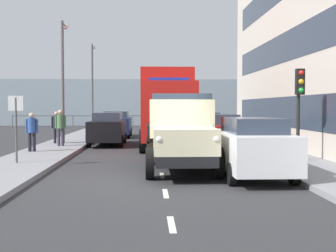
{
  "coord_description": "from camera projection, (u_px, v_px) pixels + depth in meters",
  "views": [
    {
      "loc": [
        0.39,
        12.03,
        2.04
      ],
      "look_at": [
        -0.62,
        -11.2,
        1.02
      ],
      "focal_mm": 47.57,
      "sensor_mm": 36.0,
      "label": 1
    }
  ],
  "objects": [
    {
      "name": "pedestrian_by_lamp",
      "position": [
        57.0,
        125.0,
        22.86
      ],
      "size": [
        0.53,
        0.34,
        1.64
      ],
      "color": "black",
      "rests_on": "sidewalk_right"
    },
    {
      "name": "sidewalk_left",
      "position": [
        242.0,
        142.0,
        24.43
      ],
      "size": [
        2.44,
        42.8,
        0.15
      ],
      "primitive_type": "cube",
      "color": "gray",
      "rests_on": "ground_plane"
    },
    {
      "name": "pedestrian_couple_a",
      "position": [
        32.0,
        129.0,
        18.68
      ],
      "size": [
        0.53,
        0.34,
        1.63
      ],
      "color": "black",
      "rests_on": "sidewalk_right"
    },
    {
      "name": "car_red_kerbside_1",
      "position": [
        218.0,
        133.0,
        19.01
      ],
      "size": [
        1.83,
        4.22,
        1.72
      ],
      "color": "#B21E1E",
      "rests_on": "ground_plane"
    },
    {
      "name": "car_navy_oppositeside_1",
      "position": [
        116.0,
        124.0,
        29.66
      ],
      "size": [
        1.97,
        4.42,
        1.72
      ],
      "color": "navy",
      "rests_on": "ground_plane"
    },
    {
      "name": "sidewalk_right",
      "position": [
        69.0,
        143.0,
        24.02
      ],
      "size": [
        2.44,
        42.8,
        0.15
      ],
      "primitive_type": "cube",
      "color": "gray",
      "rests_on": "ground_plane"
    },
    {
      "name": "lorry_cargo_red",
      "position": [
        166.0,
        106.0,
        22.27
      ],
      "size": [
        2.58,
        8.2,
        3.87
      ],
      "color": "red",
      "rests_on": "ground_plane"
    },
    {
      "name": "traffic_light_near",
      "position": [
        299.0,
        94.0,
        15.46
      ],
      "size": [
        0.28,
        0.41,
        3.2
      ],
      "color": "black",
      "rests_on": "sidewalk_left"
    },
    {
      "name": "pedestrian_near_railing",
      "position": [
        61.0,
        125.0,
        21.35
      ],
      "size": [
        0.53,
        0.34,
        1.74
      ],
      "color": "#383342",
      "rests_on": "sidewalk_right"
    },
    {
      "name": "sea_horizon",
      "position": [
        152.0,
        102.0,
        48.48
      ],
      "size": [
        80.0,
        0.8,
        5.0
      ],
      "primitive_type": "cube",
      "color": "#84939E",
      "rests_on": "ground_plane"
    },
    {
      "name": "lamp_post_far",
      "position": [
        92.0,
        80.0,
        33.8
      ],
      "size": [
        0.32,
        1.14,
        6.63
      ],
      "color": "#59595B",
      "rests_on": "sidewalk_right"
    },
    {
      "name": "street_sign",
      "position": [
        16.0,
        117.0,
        14.91
      ],
      "size": [
        0.5,
        0.07,
        2.25
      ],
      "color": "#4C4C4C",
      "rests_on": "sidewalk_right"
    },
    {
      "name": "lamp_post_promenade",
      "position": [
        63.0,
        70.0,
        23.29
      ],
      "size": [
        0.32,
        1.14,
        6.35
      ],
      "color": "#59595B",
      "rests_on": "sidewalk_right"
    },
    {
      "name": "truck_vintage_cream",
      "position": [
        181.0,
        134.0,
        13.78
      ],
      "size": [
        2.17,
        5.64,
        2.43
      ],
      "color": "black",
      "rests_on": "ground_plane"
    },
    {
      "name": "car_white_kerbside_near",
      "position": [
        251.0,
        146.0,
        12.81
      ],
      "size": [
        1.81,
        4.48,
        1.72
      ],
      "color": "white",
      "rests_on": "ground_plane"
    },
    {
      "name": "ground_plane",
      "position": [
        156.0,
        144.0,
        24.23
      ],
      "size": [
        80.0,
        80.0,
        0.0
      ],
      "primitive_type": "plane",
      "color": "#2D2D30"
    },
    {
      "name": "road_centreline_markings",
      "position": [
        156.0,
        144.0,
        23.95
      ],
      "size": [
        0.12,
        38.86,
        0.01
      ],
      "color": "silver",
      "rests_on": "ground_plane"
    },
    {
      "name": "car_teal_kerbside_2",
      "position": [
        203.0,
        128.0,
        24.13
      ],
      "size": [
        1.81,
        4.52,
        1.72
      ],
      "color": "#1E6670",
      "rests_on": "ground_plane"
    },
    {
      "name": "seawall_railing",
      "position": [
        153.0,
        118.0,
        44.95
      ],
      "size": [
        28.08,
        0.08,
        1.2
      ],
      "color": "#4C5156",
      "rests_on": "ground_plane"
    },
    {
      "name": "car_black_oppositeside_0",
      "position": [
        108.0,
        128.0,
        23.52
      ],
      "size": [
        1.8,
        4.5,
        1.72
      ],
      "color": "black",
      "rests_on": "ground_plane"
    }
  ]
}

